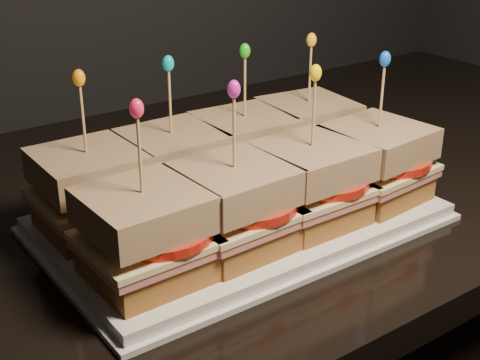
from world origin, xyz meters
TOP-DOWN VIEW (x-y plane):
  - platter at (1.18, 1.55)m, footprint 0.41×0.25m
  - platter_rim at (1.18, 1.55)m, footprint 0.42×0.26m
  - sandwich_0_bread_bot at (1.03, 1.61)m, footprint 0.10×0.10m
  - sandwich_0_ham at (1.03, 1.61)m, footprint 0.11×0.10m
  - sandwich_0_cheese at (1.03, 1.61)m, footprint 0.11×0.10m
  - sandwich_0_tomato at (1.04, 1.60)m, footprint 0.10×0.10m
  - sandwich_0_bread_top at (1.03, 1.61)m, footprint 0.10×0.10m
  - sandwich_0_pick at (1.03, 1.61)m, footprint 0.00×0.00m
  - sandwich_0_frill at (1.03, 1.61)m, footprint 0.01×0.01m
  - sandwich_1_bread_bot at (1.13, 1.61)m, footprint 0.10×0.10m
  - sandwich_1_ham at (1.13, 1.61)m, footprint 0.11×0.10m
  - sandwich_1_cheese at (1.13, 1.61)m, footprint 0.11×0.11m
  - sandwich_1_tomato at (1.14, 1.60)m, footprint 0.10×0.10m
  - sandwich_1_bread_top at (1.13, 1.61)m, footprint 0.10×0.10m
  - sandwich_1_pick at (1.13, 1.61)m, footprint 0.00×0.00m
  - sandwich_1_frill at (1.13, 1.61)m, footprint 0.01×0.01m
  - sandwich_2_bread_bot at (1.23, 1.61)m, footprint 0.10×0.10m
  - sandwich_2_ham at (1.23, 1.61)m, footprint 0.11×0.11m
  - sandwich_2_cheese at (1.23, 1.61)m, footprint 0.12×0.11m
  - sandwich_2_tomato at (1.24, 1.60)m, footprint 0.10×0.10m
  - sandwich_2_bread_top at (1.23, 1.61)m, footprint 0.11×0.11m
  - sandwich_2_pick at (1.23, 1.61)m, footprint 0.00×0.00m
  - sandwich_2_frill at (1.23, 1.61)m, footprint 0.01×0.01m
  - sandwich_3_bread_bot at (1.32, 1.61)m, footprint 0.11×0.11m
  - sandwich_3_ham at (1.32, 1.61)m, footprint 0.12×0.11m
  - sandwich_3_cheese at (1.32, 1.61)m, footprint 0.12×0.12m
  - sandwich_3_tomato at (1.33, 1.60)m, footprint 0.10×0.10m
  - sandwich_3_bread_top at (1.32, 1.61)m, footprint 0.11×0.11m
  - sandwich_3_pick at (1.32, 1.61)m, footprint 0.00×0.00m
  - sandwich_3_frill at (1.32, 1.61)m, footprint 0.01×0.01m
  - sandwich_4_bread_bot at (1.03, 1.49)m, footprint 0.10×0.10m
  - sandwich_4_ham at (1.03, 1.49)m, footprint 0.11×0.11m
  - sandwich_4_cheese at (1.03, 1.49)m, footprint 0.11×0.11m
  - sandwich_4_tomato at (1.04, 1.48)m, footprint 0.10×0.10m
  - sandwich_4_bread_top at (1.03, 1.49)m, footprint 0.10×0.10m
  - sandwich_4_pick at (1.03, 1.49)m, footprint 0.00×0.00m
  - sandwich_4_frill at (1.03, 1.49)m, footprint 0.01×0.01m
  - sandwich_5_bread_bot at (1.13, 1.49)m, footprint 0.10×0.10m
  - sandwich_5_ham at (1.13, 1.49)m, footprint 0.11×0.11m
  - sandwich_5_cheese at (1.13, 1.49)m, footprint 0.11×0.11m
  - sandwich_5_tomato at (1.14, 1.48)m, footprint 0.10×0.10m
  - sandwich_5_bread_top at (1.13, 1.49)m, footprint 0.10×0.10m
  - sandwich_5_pick at (1.13, 1.49)m, footprint 0.00×0.00m
  - sandwich_5_frill at (1.13, 1.49)m, footprint 0.01×0.01m
  - sandwich_6_bread_bot at (1.23, 1.49)m, footprint 0.10×0.10m
  - sandwich_6_ham at (1.23, 1.49)m, footprint 0.11×0.10m
  - sandwich_6_cheese at (1.23, 1.49)m, footprint 0.11×0.10m
  - sandwich_6_tomato at (1.24, 1.48)m, footprint 0.10×0.10m
  - sandwich_6_bread_top at (1.23, 1.49)m, footprint 0.10×0.10m
  - sandwich_6_pick at (1.23, 1.49)m, footprint 0.00×0.00m
  - sandwich_6_frill at (1.23, 1.49)m, footprint 0.01×0.01m
  - sandwich_7_bread_bot at (1.32, 1.49)m, footprint 0.10×0.10m
  - sandwich_7_ham at (1.32, 1.49)m, footprint 0.11×0.11m
  - sandwich_7_cheese at (1.32, 1.49)m, footprint 0.12×0.11m
  - sandwich_7_tomato at (1.33, 1.48)m, footprint 0.10×0.10m
  - sandwich_7_bread_top at (1.32, 1.49)m, footprint 0.11×0.11m
  - sandwich_7_pick at (1.32, 1.49)m, footprint 0.00×0.00m
  - sandwich_7_frill at (1.32, 1.49)m, footprint 0.01×0.01m

SIDE VIEW (x-z plane):
  - platter_rim at x=1.18m, z-range 0.86..0.87m
  - platter at x=1.18m, z-range 0.86..0.88m
  - sandwich_0_bread_bot at x=1.03m, z-range 0.88..0.91m
  - sandwich_1_bread_bot at x=1.13m, z-range 0.88..0.91m
  - sandwich_2_bread_bot at x=1.23m, z-range 0.88..0.91m
  - sandwich_3_bread_bot at x=1.32m, z-range 0.88..0.91m
  - sandwich_4_bread_bot at x=1.03m, z-range 0.88..0.91m
  - sandwich_5_bread_bot at x=1.13m, z-range 0.88..0.91m
  - sandwich_6_bread_bot at x=1.23m, z-range 0.88..0.91m
  - sandwich_7_bread_bot at x=1.32m, z-range 0.88..0.91m
  - sandwich_0_ham at x=1.03m, z-range 0.91..0.92m
  - sandwich_1_ham at x=1.13m, z-range 0.91..0.92m
  - sandwich_2_ham at x=1.23m, z-range 0.91..0.92m
  - sandwich_3_ham at x=1.32m, z-range 0.91..0.92m
  - sandwich_4_ham at x=1.03m, z-range 0.91..0.92m
  - sandwich_5_ham at x=1.13m, z-range 0.91..0.92m
  - sandwich_6_ham at x=1.23m, z-range 0.91..0.92m
  - sandwich_7_ham at x=1.32m, z-range 0.91..0.92m
  - sandwich_0_cheese at x=1.03m, z-range 0.92..0.92m
  - sandwich_1_cheese at x=1.13m, z-range 0.92..0.92m
  - sandwich_2_cheese at x=1.23m, z-range 0.92..0.92m
  - sandwich_3_cheese at x=1.32m, z-range 0.92..0.92m
  - sandwich_4_cheese at x=1.03m, z-range 0.92..0.92m
  - sandwich_5_cheese at x=1.13m, z-range 0.92..0.92m
  - sandwich_6_cheese at x=1.23m, z-range 0.92..0.92m
  - sandwich_7_cheese at x=1.32m, z-range 0.92..0.92m
  - sandwich_0_tomato at x=1.04m, z-range 0.92..0.93m
  - sandwich_1_tomato at x=1.14m, z-range 0.92..0.93m
  - sandwich_2_tomato at x=1.24m, z-range 0.92..0.93m
  - sandwich_3_tomato at x=1.33m, z-range 0.92..0.93m
  - sandwich_4_tomato at x=1.04m, z-range 0.92..0.93m
  - sandwich_5_tomato at x=1.14m, z-range 0.92..0.93m
  - sandwich_6_tomato at x=1.24m, z-range 0.92..0.93m
  - sandwich_7_tomato at x=1.33m, z-range 0.92..0.93m
  - sandwich_0_bread_top at x=1.03m, z-range 0.93..0.96m
  - sandwich_1_bread_top at x=1.13m, z-range 0.93..0.96m
  - sandwich_2_bread_top at x=1.23m, z-range 0.93..0.96m
  - sandwich_3_bread_top at x=1.32m, z-range 0.93..0.96m
  - sandwich_4_bread_top at x=1.03m, z-range 0.93..0.96m
  - sandwich_5_bread_top at x=1.13m, z-range 0.93..0.96m
  - sandwich_6_bread_top at x=1.23m, z-range 0.93..0.96m
  - sandwich_7_bread_top at x=1.32m, z-range 0.93..0.96m
  - sandwich_0_pick at x=1.03m, z-range 0.95..1.04m
  - sandwich_1_pick at x=1.13m, z-range 0.95..1.04m
  - sandwich_2_pick at x=1.23m, z-range 0.95..1.04m
  - sandwich_3_pick at x=1.32m, z-range 0.95..1.04m
  - sandwich_4_pick at x=1.03m, z-range 0.95..1.04m
  - sandwich_5_pick at x=1.13m, z-range 0.95..1.04m
  - sandwich_6_pick at x=1.23m, z-range 0.95..1.04m
  - sandwich_7_pick at x=1.32m, z-range 0.95..1.04m
  - sandwich_0_frill at x=1.03m, z-range 1.03..1.05m
  - sandwich_1_frill at x=1.13m, z-range 1.03..1.05m
  - sandwich_2_frill at x=1.23m, z-range 1.03..1.05m
  - sandwich_3_frill at x=1.32m, z-range 1.03..1.05m
  - sandwich_4_frill at x=1.03m, z-range 1.03..1.05m
  - sandwich_5_frill at x=1.13m, z-range 1.03..1.05m
  - sandwich_6_frill at x=1.23m, z-range 1.03..1.05m
  - sandwich_7_frill at x=1.32m, z-range 1.03..1.05m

